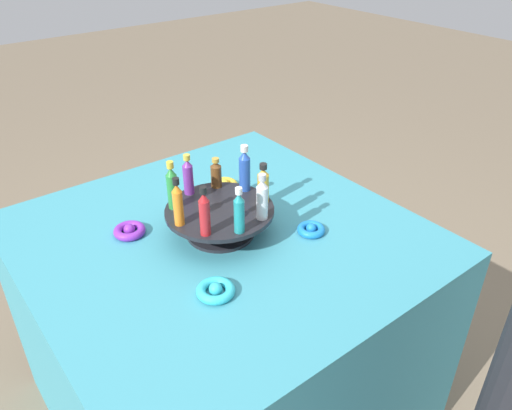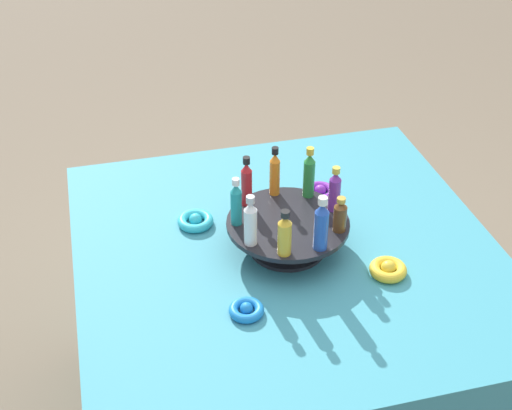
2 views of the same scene
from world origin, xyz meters
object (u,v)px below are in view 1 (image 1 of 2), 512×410
(ribbon_bow_gold, at_px, (224,185))
(ribbon_bow_blue, at_px, (311,229))
(bottle_gold, at_px, (263,185))
(bottle_brown, at_px, (216,174))
(bottle_red, at_px, (205,213))
(bottle_orange, at_px, (178,203))
(bottle_green, at_px, (172,187))
(display_stand, at_px, (220,217))
(ribbon_bow_teal, at_px, (216,290))
(bottle_blue, at_px, (245,170))
(bottle_teal, at_px, (239,212))
(bottle_purple, at_px, (188,176))
(bottle_clear, at_px, (262,198))
(ribbon_bow_purple, at_px, (130,231))

(ribbon_bow_gold, bearing_deg, ribbon_bow_blue, -81.97)
(bottle_gold, bearing_deg, bottle_brown, 109.65)
(bottle_red, relative_size, ribbon_bow_blue, 1.72)
(bottle_orange, relative_size, ribbon_bow_blue, 1.71)
(bottle_green, height_order, ribbon_bow_gold, bottle_green)
(display_stand, relative_size, bottle_gold, 2.57)
(bottle_brown, height_order, bottle_red, bottle_red)
(bottle_brown, height_order, bottle_green, bottle_green)
(ribbon_bow_teal, bearing_deg, bottle_orange, 82.11)
(ribbon_bow_blue, bearing_deg, display_stand, 143.03)
(bottle_brown, bearing_deg, ribbon_bow_teal, -124.79)
(bottle_green, bearing_deg, bottle_blue, -10.35)
(bottle_orange, bearing_deg, bottle_teal, -50.35)
(bottle_brown, relative_size, bottle_green, 0.65)
(bottle_orange, xyz_separation_m, bottle_gold, (0.24, -0.04, -0.01))
(ribbon_bow_teal, bearing_deg, bottle_gold, 30.64)
(bottle_brown, xyz_separation_m, ribbon_bow_teal, (-0.22, -0.31, -0.11))
(display_stand, relative_size, ribbon_bow_blue, 3.80)
(bottle_purple, height_order, bottle_teal, bottle_teal)
(bottle_teal, relative_size, bottle_blue, 0.91)
(bottle_clear, bearing_deg, bottle_teal, -170.35)
(bottle_teal, xyz_separation_m, ribbon_bow_gold, (0.18, 0.33, -0.13))
(bottle_purple, xyz_separation_m, ribbon_bow_gold, (0.17, 0.08, -0.12))
(bottle_gold, bearing_deg, display_stand, 159.65)
(bottle_green, xyz_separation_m, bottle_blue, (0.21, -0.04, 0.00))
(bottle_blue, bearing_deg, bottle_brown, 129.65)
(bottle_orange, height_order, ribbon_bow_gold, bottle_orange)
(bottle_teal, relative_size, bottle_clear, 0.97)
(bottle_brown, bearing_deg, ribbon_bow_gold, 46.74)
(bottle_teal, height_order, ribbon_bow_gold, bottle_teal)
(bottle_green, bearing_deg, ribbon_bow_purple, 146.27)
(bottle_teal, relative_size, ribbon_bow_purple, 1.42)
(bottle_purple, bearing_deg, bottle_brown, -10.35)
(bottle_green, xyz_separation_m, bottle_orange, (-0.03, -0.08, -0.00))
(ribbon_bow_teal, bearing_deg, bottle_brown, 55.21)
(bottle_brown, distance_m, bottle_orange, 0.22)
(bottle_gold, height_order, ribbon_bow_gold, bottle_gold)
(display_stand, xyz_separation_m, bottle_gold, (0.12, -0.04, 0.08))
(bottle_purple, bearing_deg, bottle_gold, -50.35)
(bottle_red, bearing_deg, bottle_gold, 9.65)
(bottle_red, xyz_separation_m, bottle_blue, (0.21, 0.12, 0.00))
(bottle_purple, bearing_deg, ribbon_bow_gold, 24.78)
(bottle_brown, relative_size, ribbon_bow_teal, 0.98)
(bottle_blue, xyz_separation_m, ribbon_bow_gold, (0.04, 0.16, -0.13))
(bottle_green, height_order, bottle_gold, bottle_green)
(bottle_clear, bearing_deg, bottle_blue, 69.65)
(bottle_orange, bearing_deg, ribbon_bow_gold, 36.10)
(bottle_green, height_order, ribbon_bow_blue, bottle_green)
(ribbon_bow_purple, bearing_deg, bottle_orange, -62.71)
(bottle_brown, bearing_deg, bottle_clear, -90.35)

